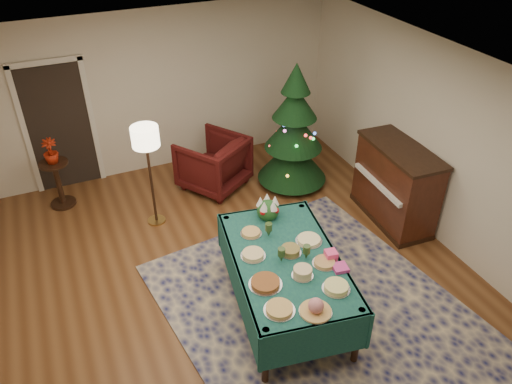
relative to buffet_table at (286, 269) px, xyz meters
name	(u,v)px	position (x,y,z in m)	size (l,w,h in m)	color
room_shell	(238,206)	(-0.40, 0.44, 0.71)	(7.00, 7.00, 7.00)	#593319
doorway	(59,125)	(-2.00, 3.92, 0.46)	(1.08, 0.04, 2.16)	black
rug	(328,323)	(0.36, -0.43, -0.63)	(3.20, 4.20, 0.02)	#14194D
buffet_table	(286,269)	(0.00, 0.00, 0.00)	(1.51, 2.21, 0.80)	black
platter_0	(279,309)	(-0.42, -0.67, 0.18)	(0.32, 0.32, 0.05)	silver
platter_1	(316,307)	(-0.10, -0.83, 0.23)	(0.33, 0.33, 0.17)	silver
platter_2	(336,287)	(0.26, -0.64, 0.19)	(0.30, 0.30, 0.07)	silver
platter_3	(265,283)	(-0.39, -0.29, 0.18)	(0.36, 0.36, 0.06)	silver
platter_4	(303,272)	(0.03, -0.33, 0.21)	(0.24, 0.24, 0.11)	silver
platter_5	(324,263)	(0.34, -0.25, 0.18)	(0.27, 0.27, 0.04)	silver
platter_6	(253,254)	(-0.33, 0.18, 0.18)	(0.29, 0.29, 0.06)	silver
platter_7	(290,251)	(0.08, 0.06, 0.19)	(0.25, 0.25, 0.08)	silver
platter_8	(309,240)	(0.38, 0.16, 0.18)	(0.32, 0.32, 0.04)	silver
platter_9	(251,233)	(-0.19, 0.56, 0.18)	(0.26, 0.26, 0.04)	silver
goblet_0	(269,230)	(-0.02, 0.44, 0.26)	(0.09, 0.09, 0.19)	#2D471E
goblet_1	(306,252)	(0.20, -0.09, 0.26)	(0.09, 0.09, 0.19)	#2D471E
goblet_2	(281,255)	(-0.08, -0.02, 0.26)	(0.09, 0.09, 0.19)	#2D471E
napkin_stack	(340,268)	(0.46, -0.40, 0.18)	(0.16, 0.16, 0.04)	#CE3993
gift_box	(331,255)	(0.45, -0.21, 0.21)	(0.13, 0.13, 0.11)	#FB4588
centerpiece	(268,208)	(0.13, 0.79, 0.30)	(0.29, 0.29, 0.33)	#1E4C1E
armchair	(213,161)	(0.15, 2.91, -0.16)	(0.93, 0.87, 0.96)	#400E0D
floor_lamp	(146,143)	(-0.98, 2.34, 0.69)	(0.38, 0.38, 1.57)	#A57F3F
side_table	(59,184)	(-2.21, 3.36, -0.27)	(0.43, 0.43, 0.76)	black
potted_plant	(51,156)	(-2.21, 3.36, 0.23)	(0.22, 0.39, 0.22)	#A3200B
christmas_tree	(294,132)	(1.38, 2.49, 0.29)	(1.15, 1.15, 2.07)	black
piano	(395,185)	(2.28, 1.00, -0.05)	(0.73, 1.43, 1.21)	black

